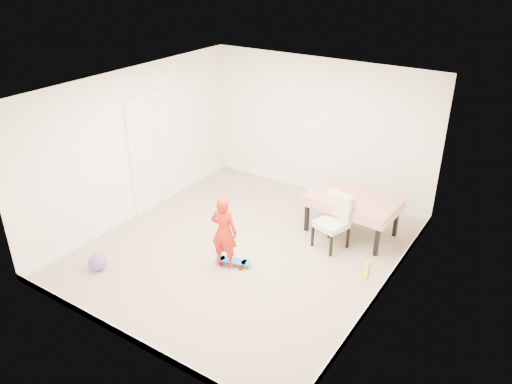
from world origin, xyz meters
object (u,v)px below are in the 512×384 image
Objects in this scene: skateboard at (233,262)px; child at (224,234)px; dining_table at (351,215)px; dining_chair at (331,222)px; balloon at (98,262)px.

child is at bearing -152.47° from skateboard.
dining_chair is at bearing -96.19° from dining_table.
skateboard is (-1.10, -1.84, -0.29)m from dining_table.
dining_table is 4.08m from balloon.
skateboard is at bearing -111.52° from dining_chair.
skateboard is at bearing 36.71° from balloon.
dining_table reaches higher than balloon.
dining_table is at bearing 48.31° from balloon.
dining_chair is at bearing 35.32° from skateboard.
dining_table is 1.62× the size of dining_chair.
balloon is (-2.61, -2.47, -0.31)m from dining_chair.
dining_table is at bearing 42.72° from skateboard.
dining_table is 2.17m from skateboard.
skateboard is 0.51× the size of child.
dining_table is 2.54× the size of skateboard.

